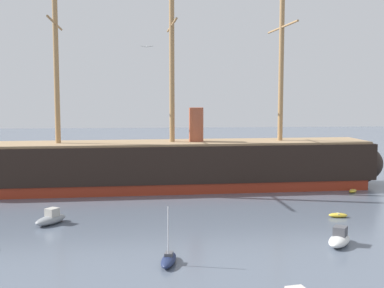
{
  "coord_description": "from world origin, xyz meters",
  "views": [
    {
      "loc": [
        -3.25,
        -24.24,
        15.32
      ],
      "look_at": [
        1.7,
        36.34,
        9.19
      ],
      "focal_mm": 47.58,
      "sensor_mm": 36.0,
      "label": 1
    }
  ],
  "objects_px": {
    "dinghy_far_right": "(353,191)",
    "dinghy_alongside_stern": "(338,215)",
    "seagull_in_flight": "(147,47)",
    "motorboat_mid_right": "(339,239)",
    "sailboat_near_centre": "(169,259)",
    "motorboat_distant_centre": "(188,177)",
    "tall_ship": "(172,164)",
    "motorboat_alongside_bow": "(51,219)"
  },
  "relations": [
    {
      "from": "tall_ship",
      "to": "sailboat_near_centre",
      "type": "xyz_separation_m",
      "value": [
        -1.87,
        -35.51,
        -3.58
      ]
    },
    {
      "from": "dinghy_alongside_stern",
      "to": "seagull_in_flight",
      "type": "height_order",
      "value": "seagull_in_flight"
    },
    {
      "from": "tall_ship",
      "to": "motorboat_mid_right",
      "type": "bearing_deg",
      "value": -63.62
    },
    {
      "from": "sailboat_near_centre",
      "to": "motorboat_alongside_bow",
      "type": "height_order",
      "value": "sailboat_near_centre"
    },
    {
      "from": "sailboat_near_centre",
      "to": "seagull_in_flight",
      "type": "distance_m",
      "value": 18.85
    },
    {
      "from": "sailboat_near_centre",
      "to": "seagull_in_flight",
      "type": "relative_size",
      "value": 5.16
    },
    {
      "from": "dinghy_far_right",
      "to": "seagull_in_flight",
      "type": "height_order",
      "value": "seagull_in_flight"
    },
    {
      "from": "motorboat_alongside_bow",
      "to": "dinghy_far_right",
      "type": "bearing_deg",
      "value": 19.9
    },
    {
      "from": "tall_ship",
      "to": "sailboat_near_centre",
      "type": "height_order",
      "value": "tall_ship"
    },
    {
      "from": "dinghy_far_right",
      "to": "motorboat_distant_centre",
      "type": "relative_size",
      "value": 0.7
    },
    {
      "from": "sailboat_near_centre",
      "to": "dinghy_alongside_stern",
      "type": "height_order",
      "value": "sailboat_near_centre"
    },
    {
      "from": "tall_ship",
      "to": "motorboat_alongside_bow",
      "type": "xyz_separation_m",
      "value": [
        -15.12,
        -20.39,
        -3.37
      ]
    },
    {
      "from": "sailboat_near_centre",
      "to": "motorboat_alongside_bow",
      "type": "bearing_deg",
      "value": 131.22
    },
    {
      "from": "sailboat_near_centre",
      "to": "motorboat_distant_centre",
      "type": "height_order",
      "value": "sailboat_near_centre"
    },
    {
      "from": "sailboat_near_centre",
      "to": "motorboat_distant_centre",
      "type": "bearing_deg",
      "value": 83.57
    },
    {
      "from": "sailboat_near_centre",
      "to": "motorboat_mid_right",
      "type": "bearing_deg",
      "value": 13.78
    },
    {
      "from": "dinghy_alongside_stern",
      "to": "dinghy_far_right",
      "type": "height_order",
      "value": "dinghy_alongside_stern"
    },
    {
      "from": "dinghy_alongside_stern",
      "to": "dinghy_far_right",
      "type": "bearing_deg",
      "value": 62.02
    },
    {
      "from": "sailboat_near_centre",
      "to": "tall_ship",
      "type": "bearing_deg",
      "value": 86.98
    },
    {
      "from": "sailboat_near_centre",
      "to": "dinghy_alongside_stern",
      "type": "relative_size",
      "value": 2.19
    },
    {
      "from": "sailboat_near_centre",
      "to": "motorboat_mid_right",
      "type": "xyz_separation_m",
      "value": [
        17.37,
        4.26,
        0.21
      ]
    },
    {
      "from": "tall_ship",
      "to": "seagull_in_flight",
      "type": "height_order",
      "value": "tall_ship"
    },
    {
      "from": "tall_ship",
      "to": "motorboat_mid_right",
      "type": "height_order",
      "value": "tall_ship"
    },
    {
      "from": "tall_ship",
      "to": "motorboat_alongside_bow",
      "type": "height_order",
      "value": "tall_ship"
    },
    {
      "from": "dinghy_far_right",
      "to": "motorboat_mid_right",
      "type": "bearing_deg",
      "value": -114.73
    },
    {
      "from": "motorboat_mid_right",
      "to": "seagull_in_flight",
      "type": "distance_m",
      "value": 27.42
    },
    {
      "from": "motorboat_mid_right",
      "to": "motorboat_distant_centre",
      "type": "height_order",
      "value": "motorboat_mid_right"
    },
    {
      "from": "tall_ship",
      "to": "seagull_in_flight",
      "type": "distance_m",
      "value": 41.24
    },
    {
      "from": "sailboat_near_centre",
      "to": "seagull_in_flight",
      "type": "height_order",
      "value": "seagull_in_flight"
    },
    {
      "from": "motorboat_mid_right",
      "to": "dinghy_alongside_stern",
      "type": "relative_size",
      "value": 1.96
    },
    {
      "from": "tall_ship",
      "to": "motorboat_mid_right",
      "type": "xyz_separation_m",
      "value": [
        15.5,
        -31.25,
        -3.36
      ]
    },
    {
      "from": "motorboat_alongside_bow",
      "to": "dinghy_alongside_stern",
      "type": "height_order",
      "value": "motorboat_alongside_bow"
    },
    {
      "from": "dinghy_far_right",
      "to": "motorboat_alongside_bow",
      "type": "bearing_deg",
      "value": -160.1
    },
    {
      "from": "dinghy_alongside_stern",
      "to": "motorboat_distant_centre",
      "type": "relative_size",
      "value": 0.77
    },
    {
      "from": "seagull_in_flight",
      "to": "motorboat_mid_right",
      "type": "bearing_deg",
      "value": 20.09
    },
    {
      "from": "motorboat_mid_right",
      "to": "motorboat_distant_centre",
      "type": "relative_size",
      "value": 1.51
    },
    {
      "from": "seagull_in_flight",
      "to": "tall_ship",
      "type": "bearing_deg",
      "value": 84.58
    },
    {
      "from": "motorboat_distant_centre",
      "to": "dinghy_far_right",
      "type": "bearing_deg",
      "value": -28.89
    },
    {
      "from": "dinghy_alongside_stern",
      "to": "sailboat_near_centre",
      "type": "bearing_deg",
      "value": -144.18
    },
    {
      "from": "sailboat_near_centre",
      "to": "motorboat_mid_right",
      "type": "height_order",
      "value": "sailboat_near_centre"
    },
    {
      "from": "dinghy_alongside_stern",
      "to": "dinghy_far_right",
      "type": "distance_m",
      "value": 17.08
    },
    {
      "from": "dinghy_far_right",
      "to": "dinghy_alongside_stern",
      "type": "bearing_deg",
      "value": -117.98
    }
  ]
}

